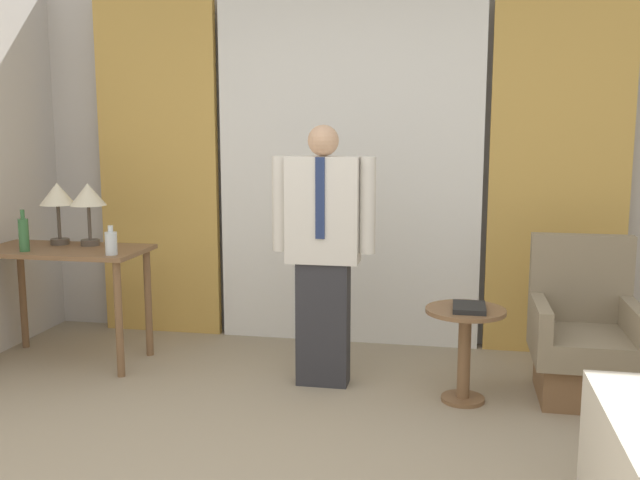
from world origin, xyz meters
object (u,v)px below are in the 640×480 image
object	(u,v)px
table_lamp_right	(88,198)
side_table	(465,339)
person	(323,247)
table_lamp_left	(57,197)
armchair	(583,343)
bottle_near_edge	(111,243)
book	(469,307)
desk	(65,267)
bottle_by_lamp	(24,234)

from	to	relation	value
table_lamp_right	side_table	size ratio (longest dim) A/B	0.77
person	side_table	world-z (taller)	person
person	table_lamp_left	bearing A→B (deg)	172.95
armchair	side_table	xyz separation A→B (m)	(-0.70, -0.22, 0.05)
side_table	bottle_near_edge	bearing A→B (deg)	178.47
armchair	book	bearing A→B (deg)	-160.23
desk	bottle_by_lamp	distance (m)	0.35
table_lamp_right	bottle_by_lamp	distance (m)	0.48
table_lamp_left	bottle_near_edge	world-z (taller)	table_lamp_left
bottle_near_edge	table_lamp_left	bearing A→B (deg)	150.24
person	desk	bearing A→B (deg)	176.97
bottle_by_lamp	book	xyz separation A→B (m)	(2.89, -0.10, -0.33)
armchair	person	bearing A→B (deg)	-177.00
table_lamp_left	book	size ratio (longest dim) A/B	1.69
bottle_by_lamp	armchair	distance (m)	3.63
desk	person	xyz separation A→B (m)	(1.81, -0.10, 0.21)
desk	table_lamp_left	distance (m)	0.50
desk	bottle_near_edge	distance (m)	0.51
table_lamp_right	armchair	distance (m)	3.37
armchair	book	world-z (taller)	armchair
table_lamp_right	person	xyz separation A→B (m)	(1.70, -0.24, -0.25)
desk	book	xyz separation A→B (m)	(2.70, -0.26, -0.09)
bottle_near_edge	armchair	distance (m)	3.01
bottle_near_edge	book	bearing A→B (deg)	-2.21
desk	book	size ratio (longest dim) A/B	4.31
armchair	bottle_near_edge	bearing A→B (deg)	-176.93
table_lamp_left	bottle_near_edge	bearing A→B (deg)	-29.76
bottle_by_lamp	armchair	world-z (taller)	bottle_by_lamp
bottle_near_edge	book	world-z (taller)	bottle_near_edge
desk	bottle_near_edge	xyz separation A→B (m)	(0.43, -0.17, 0.21)
desk	armchair	size ratio (longest dim) A/B	1.15
table_lamp_right	bottle_by_lamp	xyz separation A→B (m)	(-0.31, -0.31, -0.22)
bottle_near_edge	side_table	size ratio (longest dim) A/B	0.34
bottle_by_lamp	armchair	xyz separation A→B (m)	(3.58, 0.15, -0.58)
table_lamp_right	book	xyz separation A→B (m)	(2.59, -0.40, -0.55)
desk	armchair	xyz separation A→B (m)	(3.39, -0.01, -0.33)
table_lamp_left	armchair	bearing A→B (deg)	-2.55
bottle_near_edge	book	distance (m)	2.29
person	armchair	bearing A→B (deg)	3.00
bottle_by_lamp	book	distance (m)	2.91
bottle_by_lamp	side_table	bearing A→B (deg)	-1.37
table_lamp_left	table_lamp_right	distance (m)	0.23
table_lamp_left	side_table	distance (m)	2.92
desk	person	distance (m)	1.83
table_lamp_left	bottle_near_edge	size ratio (longest dim) A/B	2.27
desk	side_table	distance (m)	2.71
bottle_near_edge	book	size ratio (longest dim) A/B	0.75
person	book	xyz separation A→B (m)	(0.89, -0.16, -0.30)
person	armchair	world-z (taller)	person
table_lamp_left	book	world-z (taller)	table_lamp_left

